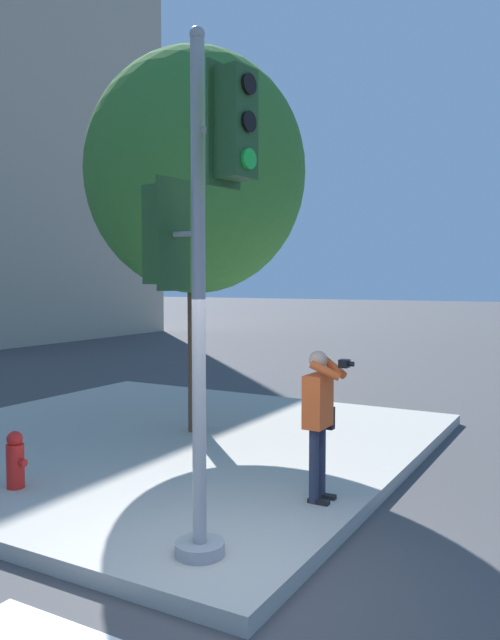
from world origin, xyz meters
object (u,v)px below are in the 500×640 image
object	(u,v)px
person_photographer	(319,411)
street_tree	(196,174)
traffic_signal_pole	(198,249)
fire_hydrant	(15,460)

from	to	relation	value
person_photographer	street_tree	distance (m)	4.88
traffic_signal_pole	fire_hydrant	bearing A→B (deg)	81.40
person_photographer	fire_hydrant	size ratio (longest dim) A/B	2.47
street_tree	fire_hydrant	world-z (taller)	street_tree
person_photographer	fire_hydrant	world-z (taller)	person_photographer
traffic_signal_pole	street_tree	distance (m)	4.95
street_tree	fire_hydrant	xyz separation A→B (m)	(-3.45, 0.28, -3.88)
traffic_signal_pole	street_tree	xyz separation A→B (m)	(3.90, 2.68, 1.46)
street_tree	traffic_signal_pole	bearing A→B (deg)	-145.52
traffic_signal_pole	person_photographer	distance (m)	2.57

